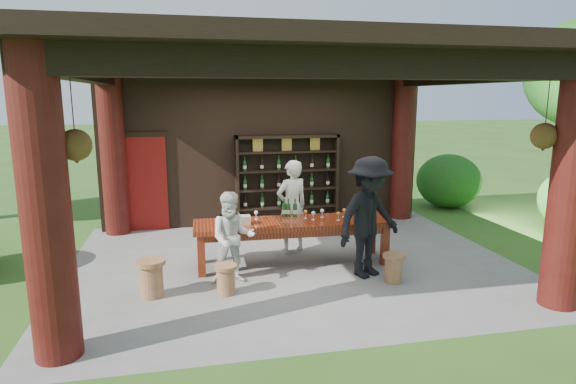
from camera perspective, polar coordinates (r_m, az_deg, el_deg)
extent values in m
plane|color=#2D5119|center=(8.30, 0.58, -8.35)|extent=(90.00, 90.00, 0.00)
cube|color=slate|center=(8.31, 0.58, -8.67)|extent=(7.40, 5.90, 0.10)
cube|color=black|center=(10.58, -2.67, 5.09)|extent=(7.00, 0.18, 3.30)
cube|color=maroon|center=(10.47, -16.73, 0.96)|extent=(0.95, 0.06, 2.00)
cylinder|color=#380C0A|center=(5.54, -26.81, -1.78)|extent=(0.50, 0.50, 3.30)
cylinder|color=#380C0A|center=(7.23, 30.47, 0.67)|extent=(0.50, 0.50, 3.30)
cylinder|color=#380C0A|center=(10.34, -20.01, 4.28)|extent=(0.50, 0.50, 3.30)
cylinder|color=#380C0A|center=(11.34, 13.48, 5.21)|extent=(0.50, 0.50, 3.30)
cube|color=black|center=(5.51, 6.30, 15.01)|extent=(6.70, 0.35, 0.35)
cube|color=black|center=(7.77, -23.33, 13.07)|extent=(0.30, 5.20, 0.30)
cube|color=black|center=(9.05, 21.01, 12.85)|extent=(0.30, 5.20, 0.30)
cube|color=black|center=(7.84, 0.63, 15.77)|extent=(7.50, 6.00, 0.20)
cylinder|color=black|center=(5.55, -24.16, 8.66)|extent=(0.01, 0.01, 0.75)
cone|color=black|center=(5.58, -23.79, 4.00)|extent=(0.32, 0.32, 0.18)
sphere|color=#1E5919|center=(5.57, -23.88, 5.12)|extent=(0.34, 0.34, 0.34)
cylinder|color=black|center=(7.09, 28.35, 8.65)|extent=(0.01, 0.01, 0.75)
cone|color=black|center=(7.12, 28.01, 5.00)|extent=(0.32, 0.32, 0.18)
sphere|color=#1E5919|center=(7.11, 28.10, 5.88)|extent=(0.34, 0.34, 0.34)
cube|color=#53190B|center=(8.03, 0.55, -3.70)|extent=(3.29, 0.93, 0.08)
cube|color=#53190B|center=(8.06, 0.55, -4.39)|extent=(3.09, 0.78, 0.12)
cube|color=#53190B|center=(7.70, -10.22, -7.47)|extent=(0.12, 0.12, 0.67)
cube|color=#53190B|center=(8.26, 11.41, -6.22)|extent=(0.12, 0.12, 0.67)
cube|color=#53190B|center=(8.31, -10.25, -6.07)|extent=(0.12, 0.12, 0.67)
cube|color=#53190B|center=(8.83, 9.88, -5.01)|extent=(0.12, 0.12, 0.67)
cylinder|color=brown|center=(7.04, -7.38, -10.44)|extent=(0.26, 0.26, 0.38)
cylinder|color=brown|center=(6.97, -7.42, -8.78)|extent=(0.33, 0.33, 0.05)
cylinder|color=brown|center=(7.58, 12.35, -8.99)|extent=(0.26, 0.26, 0.39)
cylinder|color=brown|center=(7.51, 12.42, -7.42)|extent=(0.33, 0.33, 0.05)
cylinder|color=brown|center=(7.15, -15.86, -10.06)|extent=(0.32, 0.32, 0.47)
cylinder|color=brown|center=(7.06, -15.98, -8.02)|extent=(0.41, 0.41, 0.06)
imported|color=silver|center=(8.64, 0.46, -1.73)|extent=(0.71, 0.57, 1.68)
imported|color=silver|center=(7.30, -6.60, -5.40)|extent=(0.70, 0.56, 1.40)
imported|color=black|center=(7.55, 9.59, -2.99)|extent=(1.41, 1.16, 1.89)
cube|color=#BF6672|center=(7.83, -5.45, -3.32)|extent=(0.27, 0.19, 0.14)
ellipsoid|color=#194C14|center=(12.89, 18.46, 0.81)|extent=(1.60, 1.60, 1.36)
cylinder|color=#3F2819|center=(15.13, 30.68, 5.20)|extent=(0.36, 0.36, 3.20)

